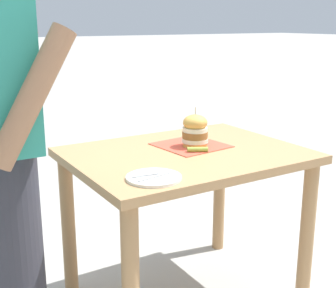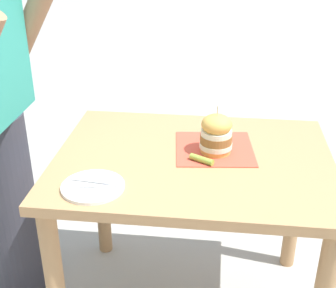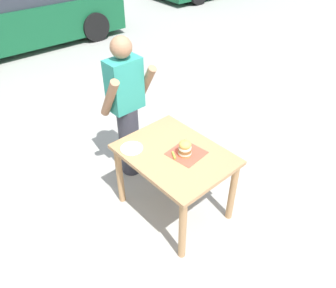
% 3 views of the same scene
% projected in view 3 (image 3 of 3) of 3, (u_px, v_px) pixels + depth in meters
% --- Properties ---
extents(ground_plane, '(80.00, 80.00, 0.00)m').
position_uv_depth(ground_plane, '(174.00, 208.00, 3.61)').
color(ground_plane, '#ADAAA3').
extents(patio_table, '(0.82, 1.08, 0.78)m').
position_uv_depth(patio_table, '(175.00, 163.00, 3.22)').
color(patio_table, tan).
rests_on(patio_table, ground).
extents(serving_paper, '(0.34, 0.34, 0.00)m').
position_uv_depth(serving_paper, '(186.00, 153.00, 3.13)').
color(serving_paper, '#D64C38').
rests_on(serving_paper, patio_table).
extents(sandwich, '(0.13, 0.13, 0.19)m').
position_uv_depth(sandwich, '(185.00, 148.00, 3.06)').
color(sandwich, gold).
rests_on(sandwich, serving_paper).
extents(pickle_spear, '(0.07, 0.10, 0.02)m').
position_uv_depth(pickle_spear, '(174.00, 155.00, 3.08)').
color(pickle_spear, '#8EA83D').
rests_on(pickle_spear, serving_paper).
extents(side_plate_with_forks, '(0.22, 0.22, 0.02)m').
position_uv_depth(side_plate_with_forks, '(132.00, 148.00, 3.18)').
color(side_plate_with_forks, white).
rests_on(side_plate_with_forks, patio_table).
extents(diner_across_table, '(0.55, 0.35, 1.69)m').
position_uv_depth(diner_across_table, '(127.00, 109.00, 3.57)').
color(diner_across_table, '#33333D').
rests_on(diner_across_table, ground).
extents(parked_car_far_end, '(4.28, 1.99, 1.60)m').
position_uv_depth(parked_car_far_end, '(23.00, 11.00, 7.14)').
color(parked_car_far_end, '#145933').
rests_on(parked_car_far_end, ground).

